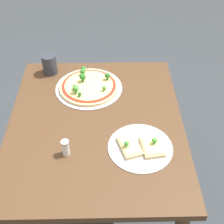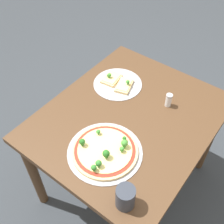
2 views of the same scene
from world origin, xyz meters
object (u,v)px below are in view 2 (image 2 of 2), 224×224
Objects in this scene: pizza_tray_whole at (105,151)px; dining_table at (128,128)px; pizza_tray_slice at (118,83)px; drinking_cup at (125,197)px; condiment_shaker at (169,100)px.

dining_table is at bearing -170.75° from pizza_tray_whole.
pizza_tray_slice is (-0.45, -0.25, -0.00)m from pizza_tray_whole.
drinking_cup is at bearing 33.05° from dining_table.
dining_table is at bearing -31.88° from condiment_shaker.
pizza_tray_whole is at bearing 29.63° from pizza_tray_slice.
pizza_tray_whole is at bearing -10.04° from condiment_shaker.
dining_table is at bearing 49.76° from pizza_tray_slice.
pizza_tray_whole reaches higher than dining_table.
condiment_shaker reaches higher than dining_table.
dining_table is 0.28m from condiment_shaker.
drinking_cup reaches higher than pizza_tray_whole.
condiment_shaker is (-0.03, 0.34, 0.03)m from pizza_tray_slice.
pizza_tray_whole is 1.25× the size of pizza_tray_slice.
drinking_cup is at bearing 56.25° from pizza_tray_whole.
pizza_tray_slice is at bearing -150.37° from pizza_tray_whole.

